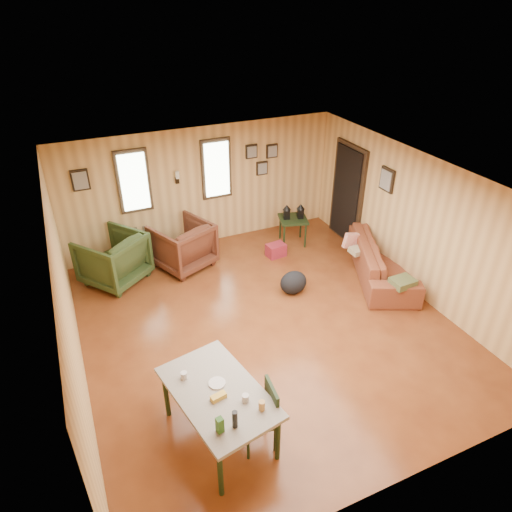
{
  "coord_description": "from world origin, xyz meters",
  "views": [
    {
      "loc": [
        -2.45,
        -5.09,
        4.66
      ],
      "look_at": [
        0.0,
        0.4,
        1.05
      ],
      "focal_mm": 32.0,
      "sensor_mm": 36.0,
      "label": 1
    }
  ],
  "objects_px": {
    "sofa": "(383,254)",
    "dining_table": "(218,396)",
    "recliner_green": "(113,256)",
    "end_table": "(142,239)",
    "recliner_brown": "(183,243)",
    "side_table": "(293,217)"
  },
  "relations": [
    {
      "from": "sofa",
      "to": "dining_table",
      "type": "bearing_deg",
      "value": 143.14
    },
    {
      "from": "sofa",
      "to": "recliner_green",
      "type": "distance_m",
      "value": 4.86
    },
    {
      "from": "end_table",
      "to": "dining_table",
      "type": "relative_size",
      "value": 0.39
    },
    {
      "from": "recliner_brown",
      "to": "dining_table",
      "type": "xyz_separation_m",
      "value": [
        -0.7,
        -3.9,
        0.19
      ]
    },
    {
      "from": "sofa",
      "to": "recliner_brown",
      "type": "relative_size",
      "value": 2.29
    },
    {
      "from": "recliner_brown",
      "to": "dining_table",
      "type": "height_order",
      "value": "recliner_brown"
    },
    {
      "from": "recliner_brown",
      "to": "dining_table",
      "type": "relative_size",
      "value": 0.61
    },
    {
      "from": "end_table",
      "to": "dining_table",
      "type": "height_order",
      "value": "dining_table"
    },
    {
      "from": "recliner_brown",
      "to": "dining_table",
      "type": "distance_m",
      "value": 3.97
    },
    {
      "from": "sofa",
      "to": "side_table",
      "type": "xyz_separation_m",
      "value": [
        -0.93,
        1.74,
        0.16
      ]
    },
    {
      "from": "recliner_brown",
      "to": "side_table",
      "type": "height_order",
      "value": "recliner_brown"
    },
    {
      "from": "recliner_brown",
      "to": "recliner_green",
      "type": "bearing_deg",
      "value": -23.55
    },
    {
      "from": "side_table",
      "to": "dining_table",
      "type": "distance_m",
      "value": 4.88
    },
    {
      "from": "recliner_brown",
      "to": "end_table",
      "type": "distance_m",
      "value": 0.98
    },
    {
      "from": "end_table",
      "to": "dining_table",
      "type": "distance_m",
      "value": 4.65
    },
    {
      "from": "side_table",
      "to": "recliner_brown",
      "type": "bearing_deg",
      "value": 178.66
    },
    {
      "from": "dining_table",
      "to": "recliner_brown",
      "type": "bearing_deg",
      "value": 68.78
    },
    {
      "from": "recliner_brown",
      "to": "end_table",
      "type": "height_order",
      "value": "recliner_brown"
    },
    {
      "from": "recliner_brown",
      "to": "end_table",
      "type": "relative_size",
      "value": 1.57
    },
    {
      "from": "side_table",
      "to": "end_table",
      "type": "bearing_deg",
      "value": 164.91
    },
    {
      "from": "end_table",
      "to": "side_table",
      "type": "xyz_separation_m",
      "value": [
        2.93,
        -0.79,
        0.24
      ]
    },
    {
      "from": "side_table",
      "to": "dining_table",
      "type": "height_order",
      "value": "dining_table"
    }
  ]
}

